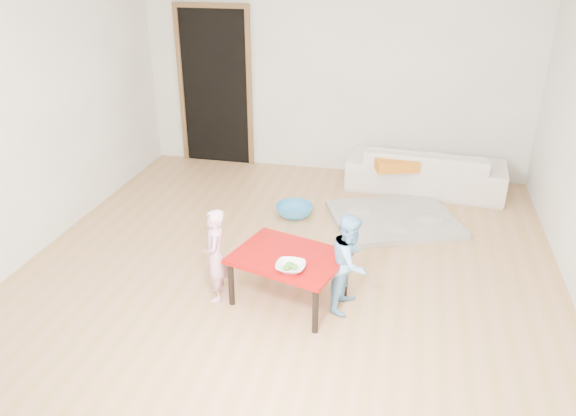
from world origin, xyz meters
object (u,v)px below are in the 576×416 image
(sofa, at_px, (426,169))
(child_pink, at_px, (215,255))
(child_blue, at_px, (350,262))
(basin, at_px, (294,211))
(red_table, at_px, (289,278))
(bowl, at_px, (291,267))

(sofa, xyz_separation_m, child_pink, (-1.73, -2.81, 0.14))
(child_blue, relative_size, basin, 2.02)
(red_table, xyz_separation_m, child_blue, (0.51, 0.03, 0.20))
(red_table, relative_size, bowl, 3.80)
(sofa, distance_m, red_table, 2.94)
(sofa, relative_size, child_blue, 2.21)
(bowl, relative_size, basin, 0.56)
(basin, bearing_deg, child_blue, -63.09)
(basin, bearing_deg, bowl, -78.81)
(bowl, distance_m, child_blue, 0.51)
(sofa, bearing_deg, red_table, 71.89)
(red_table, xyz_separation_m, child_pink, (-0.61, -0.09, 0.19))
(red_table, distance_m, bowl, 0.34)
(sofa, relative_size, red_table, 2.12)
(child_pink, distance_m, child_blue, 1.13)
(basin, bearing_deg, sofa, 37.66)
(red_table, height_order, basin, red_table)
(bowl, distance_m, child_pink, 0.69)
(sofa, bearing_deg, basin, 41.92)
(bowl, bearing_deg, sofa, 70.32)
(child_blue, bearing_deg, child_pink, 107.85)
(child_blue, height_order, basin, child_blue)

